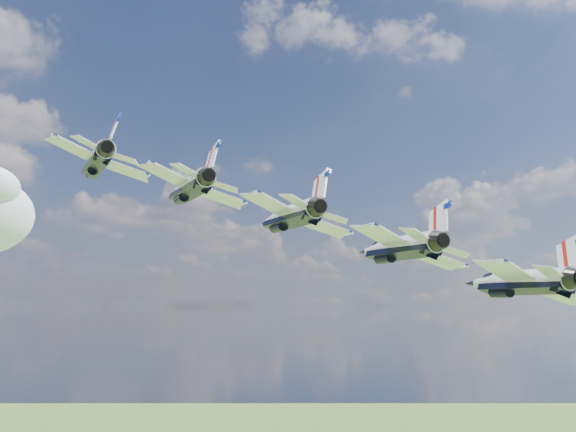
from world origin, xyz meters
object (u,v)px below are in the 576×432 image
jet_2 (288,216)px  jet_4 (516,281)px  jet_3 (397,247)px  jet_1 (188,187)px  jet_0 (97,161)px

jet_2 → jet_4: jet_2 is taller
jet_2 → jet_4: size_ratio=1.00×
jet_2 → jet_3: jet_2 is taller
jet_3 → jet_2: bearing=142.8°
jet_1 → jet_4: size_ratio=1.00×
jet_2 → jet_3: 11.52m
jet_2 → jet_0: bearing=142.8°
jet_0 → jet_3: jet_0 is taller
jet_1 → jet_4: bearing=-37.2°
jet_1 → jet_3: size_ratio=1.00×
jet_2 → jet_3: (7.37, -8.17, -3.43)m
jet_0 → jet_3: (22.10, -24.51, -10.28)m
jet_0 → jet_1: bearing=-37.2°
jet_1 → jet_0: bearing=142.8°
jet_0 → jet_4: bearing=-37.2°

